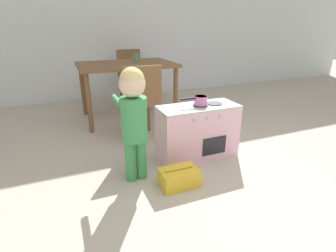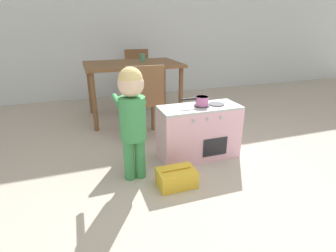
% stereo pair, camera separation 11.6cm
% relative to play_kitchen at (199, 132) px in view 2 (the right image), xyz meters
% --- Properties ---
extents(ground_plane, '(16.00, 16.00, 0.00)m').
position_rel_play_kitchen_xyz_m(ground_plane, '(0.07, -1.06, -0.25)').
color(ground_plane, '#B2A899').
extents(wall_back, '(10.00, 0.06, 2.60)m').
position_rel_play_kitchen_xyz_m(wall_back, '(0.07, 2.54, 1.05)').
color(wall_back, silver).
rests_on(wall_back, ground_plane).
extents(play_kitchen, '(0.73, 0.32, 0.51)m').
position_rel_play_kitchen_xyz_m(play_kitchen, '(0.00, 0.00, 0.00)').
color(play_kitchen, '#EAB2C6').
rests_on(play_kitchen, ground_plane).
extents(toy_pot, '(0.26, 0.12, 0.08)m').
position_rel_play_kitchen_xyz_m(toy_pot, '(0.01, 0.00, 0.30)').
color(toy_pot, pink).
rests_on(toy_pot, play_kitchen).
extents(child_figure, '(0.22, 0.36, 0.90)m').
position_rel_play_kitchen_xyz_m(child_figure, '(-0.64, -0.17, 0.33)').
color(child_figure, '#3D9351').
rests_on(child_figure, ground_plane).
extents(toy_basket, '(0.29, 0.19, 0.16)m').
position_rel_play_kitchen_xyz_m(toy_basket, '(-0.37, -0.39, -0.18)').
color(toy_basket, gold).
rests_on(toy_basket, ground_plane).
extents(dining_table, '(1.19, 0.81, 0.72)m').
position_rel_play_kitchen_xyz_m(dining_table, '(-0.32, 1.33, 0.38)').
color(dining_table, brown).
rests_on(dining_table, ground_plane).
extents(dining_chair_near, '(0.38, 0.38, 0.81)m').
position_rel_play_kitchen_xyz_m(dining_chair_near, '(-0.38, 0.56, 0.19)').
color(dining_chair_near, brown).
rests_on(dining_chair_near, ground_plane).
extents(dining_chair_far, '(0.38, 0.38, 0.81)m').
position_rel_play_kitchen_xyz_m(dining_chair_far, '(-0.07, 2.09, 0.19)').
color(dining_chair_far, brown).
rests_on(dining_chair_far, ground_plane).
extents(cup_on_table, '(0.07, 0.07, 0.10)m').
position_rel_play_kitchen_xyz_m(cup_on_table, '(-0.16, 1.42, 0.52)').
color(cup_on_table, '#478E66').
rests_on(cup_on_table, dining_table).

